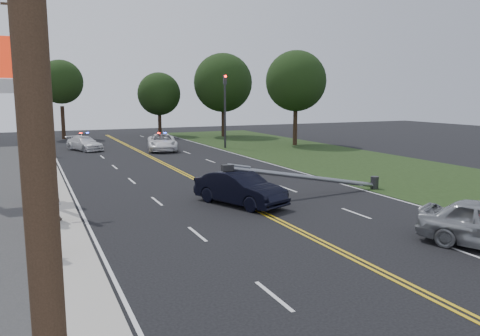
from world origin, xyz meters
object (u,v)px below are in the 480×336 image
emergency_a (162,142)px  bystander_a (51,229)px  utility_pole_far (26,96)px  bystander_d (55,200)px  bystander_b (52,201)px  bystander_c (49,202)px  utility_pole_mid (27,97)px  utility_pole_near (34,109)px  emergency_b (85,144)px  traffic_signal (225,105)px  fallen_streetlight (315,178)px  crashed_sedan (240,188)px

emergency_a → bystander_a: bearing=-99.6°
utility_pole_far → bystander_d: size_ratio=5.95×
bystander_a → bystander_b: bystander_b is taller
bystander_c → bystander_d: bearing=-67.6°
utility_pole_mid → bystander_b: bearing=-81.9°
utility_pole_near → emergency_b: utility_pole_near is taller
traffic_signal → utility_pole_mid: utility_pole_mid is taller
bystander_c → utility_pole_near: bearing=154.2°
fallen_streetlight → crashed_sedan: (-4.45, -0.33, -0.13)m
traffic_signal → bystander_b: bearing=-126.7°
emergency_a → bystander_c: 25.31m
emergency_b → utility_pole_far: bearing=151.0°
bystander_d → bystander_a: bearing=168.0°
emergency_a → bystander_a: 29.30m
bystander_b → emergency_b: bearing=8.7°
traffic_signal → bystander_a: (-17.08, -26.71, -3.21)m
bystander_b → utility_pole_mid: bearing=25.6°
traffic_signal → utility_pole_near: bearing=-114.7°
emergency_a → emergency_b: (-6.60, 3.00, -0.12)m
fallen_streetlight → bystander_c: bearing=-178.2°
traffic_signal → utility_pole_mid: 25.12m
utility_pole_mid → utility_pole_far: bearing=90.0°
utility_pole_near → crashed_sedan: bearing=60.3°
bystander_b → bystander_c: size_ratio=1.07×
utility_pole_mid → bystander_d: bearing=-79.4°
emergency_b → bystander_b: 26.41m
bystander_c → bystander_d: bystander_c is taller
utility_pole_mid → bystander_a: 9.63m
bystander_a → bystander_b: 4.11m
traffic_signal → emergency_b: (-12.79, 3.49, -3.55)m
emergency_b → crashed_sedan: bearing=-103.5°
emergency_a → utility_pole_mid: bearing=-109.2°
traffic_signal → crashed_sedan: 24.16m
utility_pole_far → emergency_a: (11.32, -3.51, -4.31)m
fallen_streetlight → crashed_sedan: bearing=-175.8°
utility_pole_near → emergency_a: utility_pole_near is taller
traffic_signal → utility_pole_far: (-17.50, 4.00, 0.88)m
bystander_c → bystander_d: (0.24, 0.25, -0.01)m
utility_pole_far → crashed_sedan: utility_pole_far is taller
utility_pole_near → utility_pole_far: (0.00, 42.00, 0.00)m
traffic_signal → utility_pole_near: size_ratio=0.70×
crashed_sedan → emergency_b: size_ratio=1.07×
traffic_signal → utility_pole_far: bearing=167.1°
emergency_b → bystander_c: bystander_c is taller
bystander_a → bystander_d: size_ratio=1.04×
utility_pole_near → bystander_d: size_ratio=5.95×
bystander_b → bystander_c: bystander_b is taller
traffic_signal → fallen_streetlight: (-4.11, -22.00, -3.29)m
bystander_b → bystander_d: (0.12, 0.45, -0.06)m
emergency_a → fallen_streetlight: bearing=-72.5°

